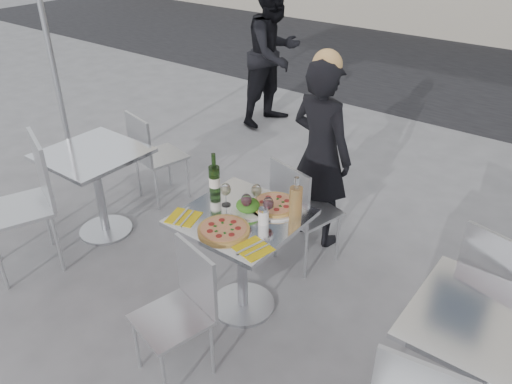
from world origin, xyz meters
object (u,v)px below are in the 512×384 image
Objects in this scene: side_table_right at (482,354)px; side_chair_rfar at (500,287)px; carafe at (296,203)px; napkin_left at (184,217)px; wineglass_red_b at (268,204)px; chair_near at (183,303)px; main_table at (242,243)px; side_chair_lnear at (29,194)px; side_chair_lfar at (151,151)px; wineglass_red_a at (246,201)px; pedestrian_a at (274,54)px; wineglass_white_b at (256,191)px; salad_plate at (248,206)px; chair_far at (299,206)px; pizza_near at (224,229)px; napkin_right at (253,248)px; pizza_far at (275,205)px; woman_diner at (321,154)px; sugar_shaker at (264,216)px; side_table_left at (96,176)px; wine_bottle at (214,179)px; wineglass_white_a at (226,190)px.

side_chair_rfar is at bearing 96.50° from side_table_right.
napkin_left is (-0.56, -0.41, -0.11)m from carafe.
chair_near is at bearing -99.63° from wineglass_red_b.
main_table is 1.64m from side_chair_lnear.
side_chair_lfar is 5.46× the size of wineglass_red_a.
side_chair_lfar is at bearing -166.54° from pedestrian_a.
salad_plate is at bearing -90.60° from wineglass_white_b.
main_table is at bearing 100.81° from chair_far.
chair_near is at bearing -86.43° from pizza_near.
wineglass_red_b is at bearing 124.15° from napkin_right.
side_table_right is 1.42m from pizza_far.
chair_near is 0.54× the size of woman_diner.
side_chair_lfar is at bearing 158.88° from wineglass_red_a.
side_table_right is 0.43× the size of pedestrian_a.
pizza_near reaches higher than side_table_right.
side_table_right is 1.52m from salad_plate.
sugar_shaker is (1.71, 0.56, 0.20)m from side_chair_lnear.
chair_near is at bearing -86.65° from wineglass_white_b.
chair_far reaches higher than pizza_far.
wineglass_white_b is at bearing 175.46° from side_chair_lfar.
chair_far is at bearing 156.76° from side_table_right.
wineglass_white_b is (-1.50, 0.15, 0.32)m from side_table_right.
side_chair_rfar is at bearing 22.48° from sugar_shaker.
side_table_left is 2.41× the size of pizza_near.
napkin_left is (-0.27, -0.23, 0.21)m from main_table.
napkin_right is at bearing -7.28° from pizza_near.
main_table is 0.41m from napkin_right.
chair_far is 2.92m from pedestrian_a.
carafe is 1.28× the size of napkin_left.
napkin_left is at bearing -10.78° from side_table_left.
side_table_left is 1.27m from napkin_left.
wine_bottle is (-1.75, -0.44, 0.30)m from side_chair_rfar.
salad_plate reaches higher than chair_near.
side_chair_lnear reaches higher than wineglass_red_b.
sugar_shaker is (0.05, -0.19, 0.04)m from pizza_far.
side_chair_rfar is (2.98, 1.09, -0.05)m from side_chair_lnear.
side_chair_lnear is at bearing 33.44° from side_chair_rfar.
wineglass_white_b is (1.81, -2.72, -0.00)m from pedestrian_a.
pizza_near is 0.46m from wine_bottle.
wineglass_red_a reaches higher than pizza_near.
salad_plate is at bearing 172.59° from side_chair_lfar.
chair_near is 0.72m from salad_plate.
chair_far is at bearing 86.67° from wineglass_white_b.
wine_bottle reaches higher than salad_plate.
pizza_far is 0.44m from wine_bottle.
side_chair_rfar is at bearing 52.27° from chair_near.
napkin_left is at bearing -132.49° from salad_plate.
wineglass_white_a is at bearing 161.30° from napkin_right.
pizza_near is 1.38× the size of napkin_left.
side_chair_lfar is 2.29m from pedestrian_a.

